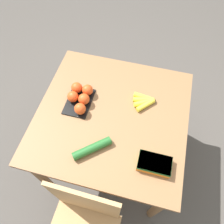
% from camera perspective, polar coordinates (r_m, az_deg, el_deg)
% --- Properties ---
extents(ground_plane, '(12.00, 12.00, 0.00)m').
position_cam_1_polar(ground_plane, '(2.12, 0.00, -10.56)').
color(ground_plane, '#4C4742').
extents(dining_table, '(1.01, 0.99, 0.73)m').
position_cam_1_polar(dining_table, '(1.56, 0.00, -2.58)').
color(dining_table, olive).
rests_on(dining_table, ground_plane).
extents(banana_bunch, '(0.16, 0.15, 0.03)m').
position_cam_1_polar(banana_bunch, '(1.52, 8.49, 2.82)').
color(banana_bunch, brown).
rests_on(banana_bunch, dining_table).
extents(tomato_pack, '(0.17, 0.25, 0.09)m').
position_cam_1_polar(tomato_pack, '(1.50, -8.35, 3.88)').
color(tomato_pack, black).
rests_on(tomato_pack, dining_table).
extents(carrot_bag, '(0.19, 0.12, 0.05)m').
position_cam_1_polar(carrot_bag, '(1.32, 11.01, -13.07)').
color(carrot_bag, orange).
rests_on(carrot_bag, dining_table).
extents(cucumber_near, '(0.22, 0.20, 0.05)m').
position_cam_1_polar(cucumber_near, '(1.34, -5.23, -9.43)').
color(cucumber_near, '#236028').
rests_on(cucumber_near, dining_table).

